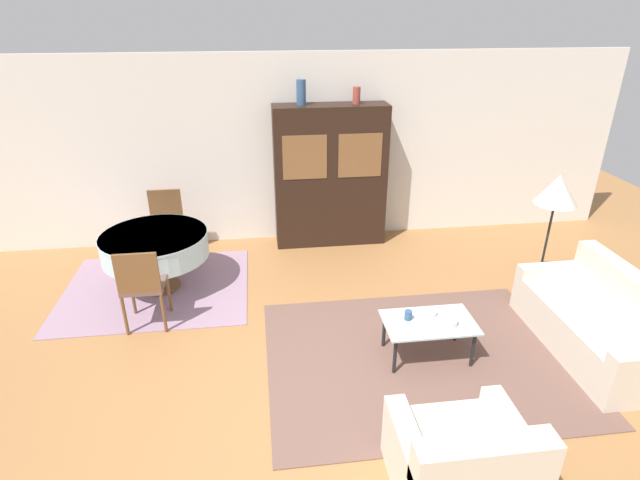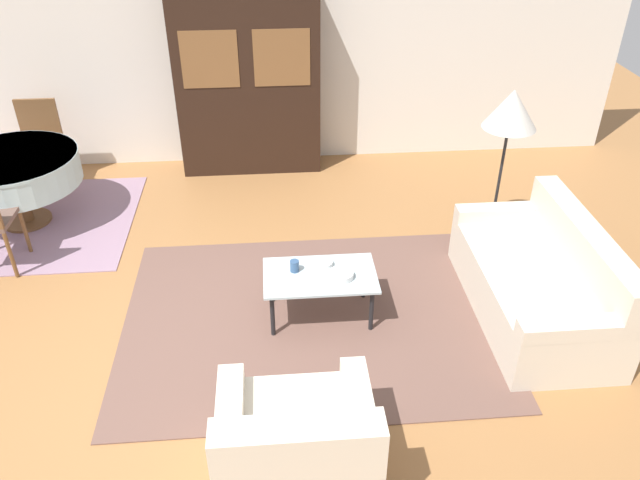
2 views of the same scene
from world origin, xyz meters
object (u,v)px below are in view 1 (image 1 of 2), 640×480
(display_cabinet, at_px, (330,176))
(dining_chair_near, at_px, (142,283))
(coffee_table, at_px, (429,325))
(dining_table, at_px, (155,245))
(floor_lamp, at_px, (557,193))
(bowl, at_px, (447,321))
(bowl_small, at_px, (430,313))
(armchair, at_px, (462,464))
(vase_short, at_px, (357,95))
(cup, at_px, (408,315))
(couch, at_px, (601,324))
(vase_tall, at_px, (301,92))
(dining_chair_far, at_px, (166,221))

(display_cabinet, relative_size, dining_chair_near, 2.12)
(coffee_table, bearing_deg, dining_table, 148.82)
(display_cabinet, height_order, floor_lamp, display_cabinet)
(bowl, distance_m, bowl_small, 0.21)
(coffee_table, distance_m, bowl, 0.19)
(armchair, height_order, dining_chair_near, dining_chair_near)
(coffee_table, relative_size, vase_short, 4.00)
(dining_chair_near, relative_size, vase_short, 4.25)
(armchair, bearing_deg, display_cabinet, 93.88)
(dining_chair_near, relative_size, cup, 9.91)
(coffee_table, xyz_separation_m, display_cabinet, (-0.57, 2.86, 0.64))
(coffee_table, xyz_separation_m, dining_chair_near, (-2.89, 0.89, 0.19))
(dining_chair_near, bearing_deg, armchair, -43.05)
(dining_table, bearing_deg, floor_lamp, -8.44)
(couch, distance_m, vase_tall, 4.48)
(coffee_table, height_order, dining_chair_far, dining_chair_far)
(couch, bearing_deg, coffee_table, 86.83)
(dining_chair_far, height_order, bowl, dining_chair_far)
(armchair, height_order, vase_tall, vase_tall)
(bowl, bearing_deg, vase_short, 97.45)
(cup, xyz_separation_m, bowl_small, (0.24, 0.05, -0.03))
(cup, bearing_deg, armchair, -92.53)
(armchair, relative_size, coffee_table, 1.03)
(dining_table, bearing_deg, dining_chair_near, -90.00)
(dining_chair_near, bearing_deg, cup, -17.04)
(couch, xyz_separation_m, display_cabinet, (-2.36, 2.96, 0.72))
(couch, height_order, dining_chair_near, dining_chair_near)
(armchair, relative_size, bowl_small, 6.82)
(cup, distance_m, vase_tall, 3.38)
(dining_chair_far, relative_size, vase_short, 4.25)
(vase_short, bearing_deg, armchair, -90.67)
(armchair, distance_m, display_cabinet, 4.49)
(dining_table, bearing_deg, bowl, -30.58)
(cup, bearing_deg, dining_chair_near, 162.96)
(display_cabinet, height_order, vase_tall, vase_tall)
(dining_table, relative_size, vase_tall, 3.87)
(dining_table, relative_size, dining_chair_far, 1.34)
(display_cabinet, xyz_separation_m, cup, (0.37, -2.80, -0.55))
(vase_tall, bearing_deg, bowl, -68.81)
(dining_table, distance_m, dining_chair_far, 0.86)
(dining_chair_near, xyz_separation_m, vase_short, (2.67, 1.97, 1.58))
(vase_short, bearing_deg, floor_lamp, -42.09)
(dining_chair_near, relative_size, vase_tall, 2.90)
(armchair, bearing_deg, dining_table, 128.39)
(dining_chair_near, xyz_separation_m, bowl, (3.06, -0.95, -0.12))
(coffee_table, height_order, bowl, bowl)
(couch, relative_size, dining_table, 1.37)
(coffee_table, bearing_deg, vase_short, 94.38)
(floor_lamp, bearing_deg, vase_short, 137.91)
(display_cabinet, xyz_separation_m, floor_lamp, (2.35, -1.81, 0.29))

